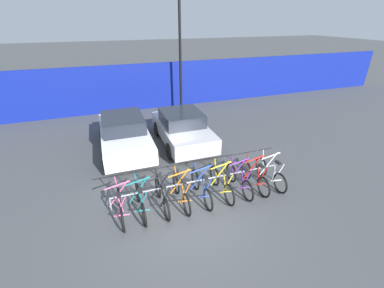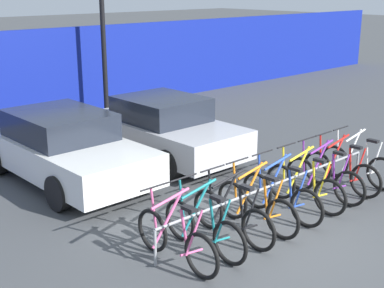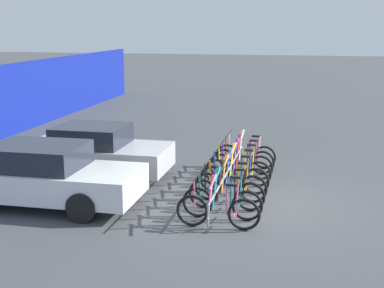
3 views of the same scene
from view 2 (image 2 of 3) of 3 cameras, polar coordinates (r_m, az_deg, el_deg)
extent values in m
plane|color=#424447|center=(8.54, 9.54, -9.92)|extent=(120.00, 120.00, 0.00)
cube|color=navy|center=(15.57, -19.00, 6.56)|extent=(36.00, 0.16, 2.60)
cylinder|color=gray|center=(9.17, 8.92, -4.22)|extent=(5.25, 0.04, 0.04)
cylinder|color=gray|center=(7.57, -3.95, -11.02)|extent=(0.04, 0.04, 0.55)
cylinder|color=gray|center=(11.33, 17.21, -2.18)|extent=(0.04, 0.04, 0.55)
torus|color=black|center=(7.24, 1.04, -11.86)|extent=(0.06, 0.66, 0.66)
torus|color=black|center=(7.95, -4.25, -9.17)|extent=(0.06, 0.66, 0.66)
cylinder|color=#E55993|center=(7.55, -2.55, -7.90)|extent=(0.60, 0.04, 0.76)
cylinder|color=#E55993|center=(7.39, -2.32, -5.84)|extent=(0.68, 0.04, 0.16)
cylinder|color=#E55993|center=(7.35, -0.84, -9.13)|extent=(0.14, 0.04, 0.63)
cylinder|color=#E55993|center=(7.21, 0.24, -9.46)|extent=(0.32, 0.03, 0.58)
cylinder|color=#E55993|center=(7.38, -0.05, -11.49)|extent=(0.40, 0.03, 0.08)
cylinder|color=#E55993|center=(7.77, -4.11, -6.98)|extent=(0.12, 0.04, 0.69)
cylinder|color=black|center=(7.61, -3.97, -4.56)|extent=(0.52, 0.03, 0.03)
cube|color=black|center=(7.14, -0.35, -6.91)|extent=(0.10, 0.22, 0.05)
torus|color=black|center=(7.58, 4.05, -10.52)|extent=(0.06, 0.66, 0.66)
torus|color=black|center=(8.26, -1.29, -8.09)|extent=(0.06, 0.66, 0.66)
cylinder|color=#197A7F|center=(7.88, 0.47, -6.80)|extent=(0.60, 0.04, 0.76)
cylinder|color=#197A7F|center=(7.73, 0.75, -4.80)|extent=(0.68, 0.04, 0.16)
cylinder|color=#197A7F|center=(7.68, 2.20, -7.94)|extent=(0.14, 0.04, 0.63)
cylinder|color=#197A7F|center=(7.55, 3.28, -8.22)|extent=(0.32, 0.03, 0.58)
cylinder|color=#197A7F|center=(7.72, 2.96, -10.19)|extent=(0.40, 0.03, 0.08)
cylinder|color=#197A7F|center=(8.09, -1.11, -5.96)|extent=(0.12, 0.04, 0.69)
cylinder|color=black|center=(7.93, -0.92, -3.61)|extent=(0.52, 0.03, 0.03)
cube|color=black|center=(7.49, 2.73, -5.79)|extent=(0.10, 0.22, 0.05)
torus|color=black|center=(7.99, 7.09, -9.12)|extent=(0.06, 0.66, 0.66)
torus|color=black|center=(8.64, 1.76, -6.95)|extent=(0.06, 0.66, 0.66)
cylinder|color=black|center=(8.28, 3.57, -5.65)|extent=(0.60, 0.04, 0.76)
cylinder|color=black|center=(8.13, 3.87, -3.73)|extent=(0.68, 0.04, 0.16)
cylinder|color=black|center=(8.09, 5.28, -6.70)|extent=(0.14, 0.04, 0.63)
cylinder|color=black|center=(7.96, 6.36, -6.94)|extent=(0.32, 0.03, 0.58)
cylinder|color=black|center=(8.12, 6.00, -8.84)|extent=(0.40, 0.03, 0.08)
cylinder|color=black|center=(8.48, 1.98, -4.89)|extent=(0.12, 0.04, 0.69)
cylinder|color=black|center=(8.32, 2.21, -2.63)|extent=(0.52, 0.03, 0.03)
cube|color=black|center=(7.90, 5.84, -4.63)|extent=(0.10, 0.22, 0.05)
torus|color=black|center=(8.39, 9.62, -7.92)|extent=(0.06, 0.66, 0.66)
torus|color=black|center=(9.01, 4.34, -5.96)|extent=(0.06, 0.66, 0.66)
cylinder|color=orange|center=(8.66, 6.16, -4.67)|extent=(0.60, 0.04, 0.76)
cylinder|color=orange|center=(8.52, 6.49, -2.83)|extent=(0.68, 0.04, 0.16)
cylinder|color=orange|center=(8.49, 7.86, -5.64)|extent=(0.14, 0.04, 0.63)
cylinder|color=orange|center=(8.36, 8.92, -5.85)|extent=(0.32, 0.03, 0.58)
cylinder|color=orange|center=(8.51, 8.55, -7.68)|extent=(0.40, 0.03, 0.08)
cylinder|color=orange|center=(8.86, 4.59, -3.97)|extent=(0.12, 0.04, 0.69)
cylinder|color=black|center=(8.71, 4.85, -1.79)|extent=(0.52, 0.03, 0.03)
cube|color=black|center=(8.31, 8.44, -3.64)|extent=(0.10, 0.22, 0.05)
torus|color=black|center=(8.86, 12.15, -6.70)|extent=(0.06, 0.66, 0.66)
torus|color=black|center=(9.45, 6.97, -4.94)|extent=(0.06, 0.66, 0.66)
cylinder|color=#284CB7|center=(9.12, 8.79, -3.67)|extent=(0.60, 0.04, 0.76)
cylinder|color=#284CB7|center=(8.99, 9.14, -1.90)|extent=(0.68, 0.04, 0.16)
cylinder|color=#284CB7|center=(8.95, 10.45, -4.56)|extent=(0.14, 0.04, 0.63)
cylinder|color=#284CB7|center=(8.83, 11.49, -4.74)|extent=(0.32, 0.03, 0.58)
cylinder|color=#284CB7|center=(8.98, 11.11, -6.50)|extent=(0.40, 0.03, 0.08)
cylinder|color=#284CB7|center=(9.30, 7.24, -3.03)|extent=(0.12, 0.04, 0.69)
cylinder|color=black|center=(9.16, 7.52, -0.94)|extent=(0.52, 0.03, 0.03)
cube|color=black|center=(8.78, 11.05, -2.65)|extent=(0.10, 0.22, 0.05)
torus|color=black|center=(9.37, 14.52, -5.55)|extent=(0.06, 0.66, 0.66)
torus|color=black|center=(9.93, 9.46, -3.96)|extent=(0.06, 0.66, 0.66)
cylinder|color=yellow|center=(9.62, 11.27, -2.72)|extent=(0.60, 0.04, 0.76)
cylinder|color=yellow|center=(9.49, 11.63, -1.03)|extent=(0.68, 0.04, 0.16)
cylinder|color=yellow|center=(9.46, 12.88, -3.54)|extent=(0.14, 0.04, 0.63)
cylinder|color=yellow|center=(9.35, 13.89, -3.70)|extent=(0.32, 0.03, 0.58)
cylinder|color=yellow|center=(9.48, 13.50, -5.38)|extent=(0.40, 0.03, 0.08)
cylinder|color=yellow|center=(9.79, 9.75, -2.13)|extent=(0.12, 0.04, 0.69)
cylinder|color=black|center=(9.66, 10.05, -0.14)|extent=(0.52, 0.03, 0.03)
cube|color=black|center=(9.30, 13.48, -1.71)|extent=(0.10, 0.22, 0.05)
torus|color=black|center=(9.85, 16.45, -4.60)|extent=(0.06, 0.66, 0.66)
torus|color=black|center=(10.39, 11.52, -3.14)|extent=(0.06, 0.66, 0.66)
cylinder|color=#752D99|center=(10.09, 13.30, -1.93)|extent=(0.60, 0.04, 0.76)
cylinder|color=#752D99|center=(9.97, 13.67, -0.31)|extent=(0.68, 0.04, 0.16)
cylinder|color=#752D99|center=(9.93, 14.87, -2.70)|extent=(0.14, 0.04, 0.63)
cylinder|color=#752D99|center=(9.83, 15.85, -2.84)|extent=(0.32, 0.03, 0.58)
cylinder|color=#752D99|center=(9.96, 15.46, -4.45)|extent=(0.40, 0.03, 0.08)
cylinder|color=#752D99|center=(10.25, 11.82, -1.38)|extent=(0.12, 0.04, 0.69)
cylinder|color=black|center=(10.13, 12.13, 0.53)|extent=(0.52, 0.03, 0.03)
cube|color=black|center=(9.78, 15.47, -0.95)|extent=(0.10, 0.22, 0.05)
torus|color=black|center=(10.30, 18.04, -3.81)|extent=(0.06, 0.66, 0.66)
torus|color=black|center=(10.81, 13.24, -2.45)|extent=(0.06, 0.66, 0.66)
cylinder|color=red|center=(10.53, 14.99, -1.27)|extent=(0.60, 0.04, 0.76)
cylinder|color=red|center=(10.41, 15.36, 0.29)|extent=(0.68, 0.04, 0.16)
cylinder|color=red|center=(10.38, 16.52, -2.00)|extent=(0.14, 0.04, 0.63)
cylinder|color=red|center=(10.28, 17.48, -2.12)|extent=(0.32, 0.03, 0.58)
cylinder|color=red|center=(10.40, 17.08, -3.67)|extent=(0.40, 0.03, 0.08)
cylinder|color=red|center=(10.69, 13.54, -0.76)|extent=(0.12, 0.04, 0.69)
cylinder|color=black|center=(10.56, 13.86, 1.08)|extent=(0.52, 0.03, 0.03)
cube|color=black|center=(10.24, 17.11, -0.31)|extent=(0.10, 0.22, 0.05)
torus|color=black|center=(10.80, 19.62, -3.02)|extent=(0.06, 0.66, 0.66)
torus|color=black|center=(11.29, 14.95, -1.76)|extent=(0.06, 0.66, 0.66)
cylinder|color=silver|center=(11.02, 16.68, -0.61)|extent=(0.60, 0.04, 0.76)
cylinder|color=silver|center=(10.91, 17.04, 0.88)|extent=(0.68, 0.04, 0.16)
cylinder|color=silver|center=(10.88, 18.16, -1.30)|extent=(0.14, 0.04, 0.63)
cylinder|color=silver|center=(10.78, 19.08, -1.41)|extent=(0.32, 0.03, 0.58)
cylinder|color=silver|center=(10.90, 18.69, -2.89)|extent=(0.40, 0.03, 0.08)
cylinder|color=silver|center=(11.17, 15.27, -0.13)|extent=(0.12, 0.04, 0.69)
cylinder|color=black|center=(11.05, 15.59, 1.63)|extent=(0.52, 0.03, 0.03)
cube|color=black|center=(10.74, 18.74, 0.32)|extent=(0.10, 0.22, 0.05)
cube|color=silver|center=(10.93, -13.49, -0.96)|extent=(1.80, 4.37, 0.62)
cube|color=#1E232D|center=(10.87, -13.97, 2.04)|extent=(1.58, 2.01, 0.52)
cylinder|color=black|center=(12.46, -12.88, 0.07)|extent=(0.20, 0.64, 0.64)
cylinder|color=black|center=(9.58, -14.09, -5.10)|extent=(0.20, 0.64, 0.64)
cylinder|color=black|center=(10.43, -5.86, -2.86)|extent=(0.20, 0.64, 0.64)
cube|color=#B7B7BC|center=(12.00, -2.93, 1.06)|extent=(1.80, 3.91, 0.62)
cube|color=#1E232D|center=(11.94, -3.27, 3.79)|extent=(1.58, 1.80, 0.52)
cylinder|color=black|center=(12.46, -9.28, 0.28)|extent=(0.20, 0.64, 0.64)
cylinder|color=black|center=(13.44, -3.20, 1.67)|extent=(0.20, 0.64, 0.64)
cylinder|color=black|center=(10.72, -2.55, -2.23)|extent=(0.20, 0.64, 0.64)
cylinder|color=black|center=(11.84, 3.79, -0.42)|extent=(0.20, 0.64, 0.64)
camera|label=1|loc=(4.60, 60.60, 23.23)|focal=24.00mm
camera|label=3|loc=(6.57, -100.80, -1.17)|focal=50.00mm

